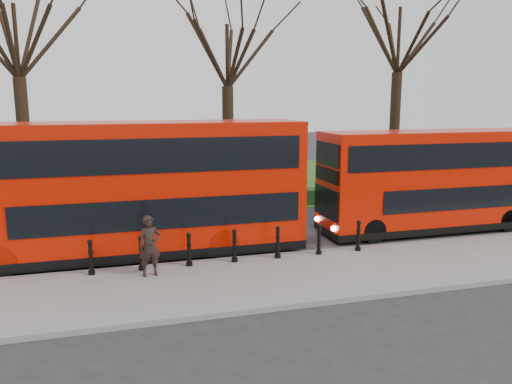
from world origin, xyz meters
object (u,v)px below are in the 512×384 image
object	(u,v)px
bollard_row	(235,246)
bus_rear	(442,181)
bus_lead	(134,190)
pedestrian	(150,246)

from	to	relation	value
bollard_row	bus_rear	xyz separation A→B (m)	(9.06, 2.15, 1.36)
bus_lead	pedestrian	world-z (taller)	bus_lead
bus_rear	bollard_row	bearing A→B (deg)	-166.68
bus_rear	pedestrian	size ratio (longest dim) A/B	5.63
bus_rear	pedestrian	xyz separation A→B (m)	(-11.71, -2.69, -0.97)
pedestrian	bollard_row	bearing A→B (deg)	3.26
bus_rear	pedestrian	world-z (taller)	bus_rear
bus_lead	pedestrian	bearing A→B (deg)	-83.51
bus_lead	bus_rear	bearing A→B (deg)	1.02
bollard_row	pedestrian	world-z (taller)	pedestrian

